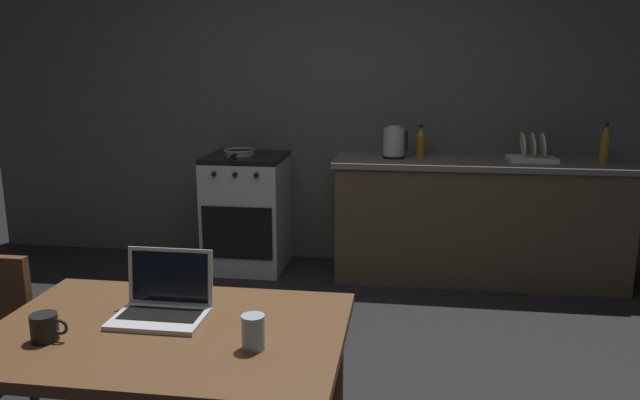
% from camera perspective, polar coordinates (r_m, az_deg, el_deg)
% --- Properties ---
extents(back_wall, '(6.40, 0.10, 2.62)m').
position_cam_1_polar(back_wall, '(5.00, 3.99, 9.07)').
color(back_wall, '#4B504B').
rests_on(back_wall, ground_plane).
extents(kitchen_counter, '(2.16, 0.64, 0.91)m').
position_cam_1_polar(kitchen_counter, '(4.80, 14.35, -1.75)').
color(kitchen_counter, '#4C3D2D').
rests_on(kitchen_counter, ground_plane).
extents(stove_oven, '(0.60, 0.62, 0.91)m').
position_cam_1_polar(stove_oven, '(4.93, -6.76, -1.09)').
color(stove_oven, '#B7BABF').
rests_on(stove_oven, ground_plane).
extents(dining_table, '(1.22, 0.82, 0.74)m').
position_cam_1_polar(dining_table, '(2.25, -13.87, -13.18)').
color(dining_table, brown).
rests_on(dining_table, ground_plane).
extents(laptop, '(0.32, 0.25, 0.23)m').
position_cam_1_polar(laptop, '(2.29, -14.32, -9.33)').
color(laptop, silver).
rests_on(laptop, dining_table).
extents(electric_kettle, '(0.19, 0.17, 0.24)m').
position_cam_1_polar(electric_kettle, '(4.67, 6.86, 5.29)').
color(electric_kettle, black).
rests_on(electric_kettle, kitchen_counter).
extents(bottle, '(0.07, 0.07, 0.29)m').
position_cam_1_polar(bottle, '(4.81, 24.84, 4.67)').
color(bottle, '#8C601E').
rests_on(bottle, kitchen_counter).
extents(frying_pan, '(0.25, 0.42, 0.05)m').
position_cam_1_polar(frying_pan, '(4.83, -7.49, 4.42)').
color(frying_pan, gray).
rests_on(frying_pan, stove_oven).
extents(coffee_mug, '(0.13, 0.09, 0.09)m').
position_cam_1_polar(coffee_mug, '(2.24, -24.07, -10.70)').
color(coffee_mug, black).
rests_on(coffee_mug, dining_table).
extents(drinking_glass, '(0.07, 0.07, 0.11)m').
position_cam_1_polar(drinking_glass, '(2.00, -6.18, -12.03)').
color(drinking_glass, '#99B7C6').
rests_on(drinking_glass, dining_table).
extents(dish_rack, '(0.34, 0.26, 0.21)m').
position_cam_1_polar(dish_rack, '(4.76, 19.01, 3.99)').
color(dish_rack, silver).
rests_on(dish_rack, kitchen_counter).
extents(bottle_b, '(0.07, 0.07, 0.24)m').
position_cam_1_polar(bottle_b, '(4.74, 9.28, 5.30)').
color(bottle_b, '#8C601E').
rests_on(bottle_b, kitchen_counter).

